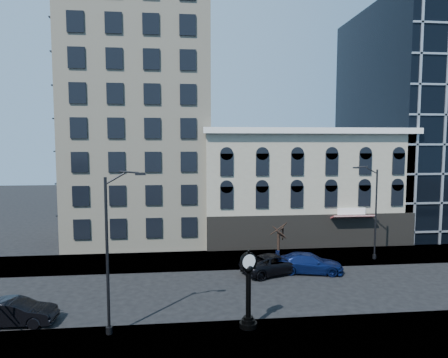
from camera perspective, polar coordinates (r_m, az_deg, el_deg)
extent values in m
plane|color=black|center=(30.41, -3.07, -15.92)|extent=(160.00, 160.00, 0.00)
cube|color=gray|center=(37.96, -3.72, -11.51)|extent=(160.00, 6.00, 0.12)
cube|color=gray|center=(23.11, -1.93, -22.90)|extent=(160.00, 6.00, 0.12)
cube|color=beige|center=(48.25, -11.80, 14.66)|extent=(15.00, 15.00, 38.00)
cube|color=#A9A28B|center=(46.60, 10.73, -1.02)|extent=(22.00, 10.00, 12.00)
cube|color=white|center=(41.41, 12.96, 6.77)|extent=(22.60, 0.80, 0.60)
cube|color=black|center=(42.52, 12.61, -7.38)|extent=(22.00, 0.30, 3.60)
cube|color=maroon|center=(43.15, 17.95, -5.16)|extent=(4.50, 1.18, 0.55)
cube|color=black|center=(59.69, 28.27, 7.48)|extent=(20.00, 20.00, 28.00)
cylinder|color=black|center=(25.05, 3.48, -20.05)|extent=(1.06, 1.06, 0.29)
cylinder|color=black|center=(24.95, 3.48, -19.55)|extent=(0.77, 0.77, 0.19)
cylinder|color=black|center=(24.88, 3.48, -19.19)|extent=(0.58, 0.58, 0.15)
cylinder|color=black|center=(24.31, 3.50, -16.05)|extent=(0.31, 0.31, 2.79)
sphere|color=black|center=(23.81, 3.52, -12.70)|extent=(0.54, 0.54, 0.54)
cube|color=black|center=(23.78, 3.52, -12.48)|extent=(0.89, 0.49, 0.24)
cylinder|color=black|center=(23.67, 3.53, -11.59)|extent=(1.05, 0.63, 1.00)
cylinder|color=white|center=(23.52, 3.60, -11.70)|extent=(0.80, 0.31, 0.85)
cylinder|color=white|center=(23.82, 3.46, -11.48)|extent=(0.80, 0.31, 0.85)
sphere|color=black|center=(23.51, 3.54, -10.24)|extent=(0.19, 0.19, 0.19)
cylinder|color=black|center=(23.60, -16.34, -10.63)|extent=(0.17, 0.17, 8.95)
cylinder|color=black|center=(25.08, -16.08, -20.05)|extent=(0.37, 0.37, 0.42)
cube|color=black|center=(22.60, -11.66, 0.72)|extent=(0.58, 0.25, 0.15)
cylinder|color=black|center=(39.78, 20.86, -4.77)|extent=(0.16, 0.16, 8.39)
cylinder|color=black|center=(40.64, 20.68, -10.34)|extent=(0.35, 0.35, 0.39)
cube|color=black|center=(38.96, 18.39, 1.54)|extent=(0.57, 0.35, 0.14)
cylinder|color=black|center=(37.89, 7.78, -9.48)|extent=(0.25, 0.25, 2.55)
imported|color=black|center=(28.27, -27.65, -16.49)|extent=(4.79, 1.84, 1.56)
imported|color=black|center=(34.57, 7.24, -11.91)|extent=(6.43, 4.52, 1.63)
imported|color=#0C194C|center=(35.19, 12.05, -11.67)|extent=(6.01, 3.45, 1.64)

